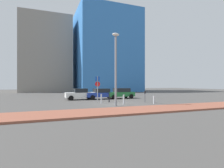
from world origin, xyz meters
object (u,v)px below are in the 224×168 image
object	(u,v)px
traffic_bollard_mid	(109,98)
traffic_bollard_edge	(154,100)
parked_car_white	(80,94)
traffic_bollard_near	(124,99)
parked_car_green	(121,93)
parking_meter	(145,95)
parked_car_blue	(101,94)
street_lamp	(116,63)
parking_sign_post	(98,86)
traffic_bollard_far	(101,99)

from	to	relation	value
traffic_bollard_mid	traffic_bollard_edge	distance (m)	5.08
parked_car_white	traffic_bollard_near	world-z (taller)	parked_car_white
parked_car_green	parking_meter	world-z (taller)	parked_car_green
parked_car_blue	traffic_bollard_mid	size ratio (longest dim) A/B	4.78
parked_car_white	parking_meter	bearing A→B (deg)	-44.96
traffic_bollard_mid	street_lamp	bearing A→B (deg)	-99.84
parked_car_white	traffic_bollard_mid	distance (m)	5.37
parking_sign_post	traffic_bollard_near	distance (m)	4.07
street_lamp	traffic_bollard_edge	size ratio (longest dim) A/B	8.20
traffic_bollard_near	parking_sign_post	bearing A→B (deg)	119.68
parked_car_white	traffic_bollard_edge	size ratio (longest dim) A/B	4.59
parking_sign_post	traffic_bollard_mid	size ratio (longest dim) A/B	3.20
parked_car_blue	parked_car_white	bearing A→B (deg)	177.13
parked_car_green	traffic_bollard_edge	bearing A→B (deg)	-85.92
parked_car_green	parking_meter	bearing A→B (deg)	-86.49
parked_car_blue	traffic_bollard_edge	size ratio (longest dim) A/B	5.31
parked_car_blue	traffic_bollard_edge	xyz separation A→B (m)	(3.52, -7.71, -0.33)
street_lamp	parked_car_green	bearing A→B (deg)	63.37
street_lamp	parked_car_blue	bearing A→B (deg)	82.13
parking_meter	traffic_bollard_far	size ratio (longest dim) A/B	1.24
parking_sign_post	street_lamp	size ratio (longest dim) A/B	0.43
parking_meter	street_lamp	size ratio (longest dim) A/B	0.19
parking_meter	traffic_bollard_edge	world-z (taller)	parking_meter
parking_meter	traffic_bollard_mid	xyz separation A→B (m)	(-3.86, 1.52, -0.38)
parking_sign_post	street_lamp	bearing A→B (deg)	-83.76
parking_sign_post	parking_meter	xyz separation A→B (m)	(4.97, -2.49, -1.06)
parked_car_blue	street_lamp	bearing A→B (deg)	-97.87
street_lamp	traffic_bollard_edge	distance (m)	5.97
parked_car_white	parked_car_blue	size ratio (longest dim) A/B	0.87
parked_car_white	traffic_bollard_mid	bearing A→B (deg)	-62.91
parked_car_white	parked_car_blue	xyz separation A→B (m)	(2.96, -0.15, -0.00)
traffic_bollard_near	traffic_bollard_far	distance (m)	2.44
traffic_bollard_mid	traffic_bollard_far	xyz separation A→B (m)	(-1.28, -1.04, 0.05)
parked_car_white	street_lamp	bearing A→B (deg)	-77.60
traffic_bollard_far	street_lamp	bearing A→B (deg)	-75.04
traffic_bollard_mid	parking_sign_post	bearing A→B (deg)	138.66
traffic_bollard_near	traffic_bollard_edge	distance (m)	3.33
parking_meter	traffic_bollard_edge	distance (m)	1.63
parked_car_white	traffic_bollard_mid	size ratio (longest dim) A/B	4.14
traffic_bollard_far	parked_car_white	bearing A→B (deg)	101.29
parked_car_white	traffic_bollard_mid	xyz separation A→B (m)	(2.44, -4.78, -0.29)
parking_meter	parked_car_green	bearing A→B (deg)	93.51
parked_car_white	street_lamp	world-z (taller)	street_lamp
parking_sign_post	traffic_bollard_near	world-z (taller)	parking_sign_post
traffic_bollard_edge	parking_sign_post	bearing A→B (deg)	141.72
parked_car_green	traffic_bollard_near	xyz separation A→B (m)	(-2.70, -6.97, -0.28)
parking_sign_post	traffic_bollard_mid	distance (m)	2.07
parking_meter	traffic_bollard_edge	bearing A→B (deg)	-83.68
parking_sign_post	traffic_bollard_near	size ratio (longest dim) A/B	3.00
street_lamp	traffic_bollard_far	distance (m)	4.44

